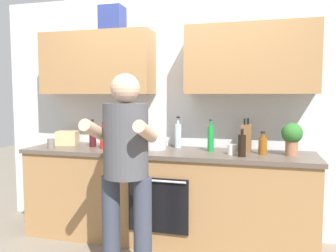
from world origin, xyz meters
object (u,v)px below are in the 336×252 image
person_standing (126,161)px  knife_block (246,138)px  bottle_wine (93,136)px  mixing_bowl (156,145)px  bottle_hotsauce (104,138)px  grocery_bag_bread (67,138)px  bottle_oil (123,134)px  cup_stoneware (51,143)px  bottle_soy (242,145)px  bottle_soda (211,138)px  bottle_syrup (263,145)px  cup_coffee (232,149)px  potted_herb (292,136)px  bottle_water (178,135)px

person_standing → knife_block: 1.28m
bottle_wine → mixing_bowl: (0.68, 0.02, -0.07)m
bottle_hotsauce → grocery_bag_bread: (-0.50, 0.13, -0.03)m
bottle_oil → cup_stoneware: (-0.65, -0.34, -0.08)m
bottle_soy → knife_block: size_ratio=0.77×
knife_block → bottle_soy: bearing=-94.3°
knife_block → bottle_hotsauce: bearing=-172.7°
bottle_soda → bottle_soy: (0.31, -0.21, -0.03)m
knife_block → grocery_bag_bread: 1.90m
bottle_soda → bottle_syrup: bearing=-5.5°
cup_coffee → potted_herb: size_ratio=0.31×
knife_block → mixing_bowl: bearing=-174.2°
cup_stoneware → mixing_bowl: (1.04, 0.23, -0.00)m
bottle_water → potted_herb: bottle_water is taller
bottle_syrup → cup_stoneware: bottle_syrup is taller
cup_stoneware → cup_coffee: (1.81, 0.12, -0.00)m
person_standing → cup_coffee: person_standing is taller
bottle_oil → knife_block: 1.27m
bottle_water → potted_herb: 1.10m
bottle_soy → cup_stoneware: size_ratio=2.49×
potted_herb → grocery_bag_bread: size_ratio=1.37×
bottle_hotsauce → mixing_bowl: (0.52, 0.09, -0.05)m
person_standing → bottle_wine: person_standing is taller
bottle_wine → bottle_oil: bearing=24.8°
bottle_soda → grocery_bag_bread: bottle_soda is taller
cup_stoneware → knife_block: size_ratio=0.31×
cup_coffee → potted_herb: (0.52, 0.07, 0.13)m
bottle_oil → cup_coffee: bottle_oil is taller
person_standing → bottle_hotsauce: (-0.56, 0.78, 0.06)m
person_standing → knife_block: (0.84, 0.96, 0.09)m
bottle_soy → bottle_syrup: bearing=43.1°
bottle_oil → bottle_syrup: (1.42, -0.15, -0.04)m
bottle_soda → cup_coffee: bottle_soda is taller
bottle_soy → knife_block: 0.29m
grocery_bag_bread → bottle_wine: bearing=-11.0°
bottle_syrup → bottle_wine: 1.71m
bottle_syrup → knife_block: (-0.16, 0.13, 0.04)m
bottle_syrup → bottle_water: (-0.84, 0.19, 0.04)m
bottle_oil → bottle_soda: bearing=-6.2°
person_standing → mixing_bowl: bearing=92.2°
bottle_syrup → grocery_bag_bread: 2.05m
bottle_soy → cup_stoneware: bottle_soy is taller
bottle_oil → mixing_bowl: bottle_oil is taller
bottle_oil → cup_stoneware: 0.74m
mixing_bowl → bottle_water: bearing=38.5°
bottle_oil → bottle_water: bearing=4.1°
bottle_hotsauce → mixing_bowl: bearing=9.9°
person_standing → bottle_hotsauce: bearing=125.6°
cup_stoneware → mixing_bowl: size_ratio=0.47×
bottle_soy → mixing_bowl: (-0.85, 0.20, -0.05)m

